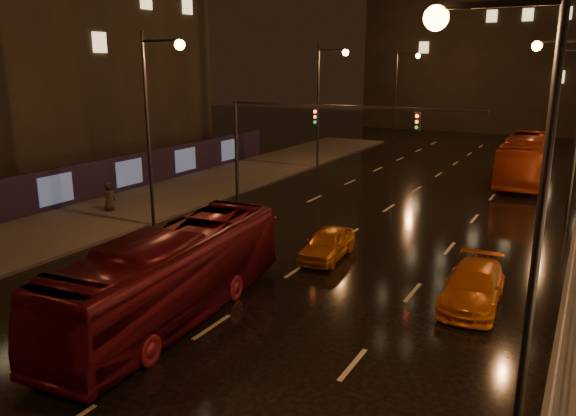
{
  "coord_description": "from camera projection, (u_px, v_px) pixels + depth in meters",
  "views": [
    {
      "loc": [
        10.31,
        -9.68,
        8.4
      ],
      "look_at": [
        -0.69,
        10.54,
        2.5
      ],
      "focal_mm": 35.0,
      "sensor_mm": 36.0,
      "label": 1
    }
  ],
  "objects": [
    {
      "name": "ground",
      "position": [
        378.0,
        216.0,
        32.12
      ],
      "size": [
        140.0,
        140.0,
        0.0
      ],
      "primitive_type": "plane",
      "color": "black",
      "rests_on": "ground"
    },
    {
      "name": "sidewalk_left",
      "position": [
        138.0,
        206.0,
        34.1
      ],
      "size": [
        7.0,
        70.0,
        0.15
      ],
      "primitive_type": "cube",
      "color": "#38332D",
      "rests_on": "ground"
    },
    {
      "name": "hoarding_left",
      "position": [
        54.0,
        190.0,
        32.97
      ],
      "size": [
        0.3,
        46.0,
        2.5
      ],
      "primitive_type": "cube",
      "color": "black",
      "rests_on": "ground"
    },
    {
      "name": "traffic_signal",
      "position": [
        300.0,
        128.0,
        33.28
      ],
      "size": [
        15.31,
        0.32,
        6.2
      ],
      "color": "black",
      "rests_on": "ground"
    },
    {
      "name": "streetlight_right",
      "position": [
        509.0,
        167.0,
        11.07
      ],
      "size": [
        2.64,
        0.5,
        10.0
      ],
      "color": "black",
      "rests_on": "ground"
    },
    {
      "name": "bus_red",
      "position": [
        172.0,
        275.0,
        18.82
      ],
      "size": [
        3.57,
        11.26,
        3.09
      ],
      "primitive_type": "imported",
      "rotation": [
        0.0,
        0.0,
        0.09
      ],
      "color": "#4E0B13",
      "rests_on": "ground"
    },
    {
      "name": "bus_curb",
      "position": [
        525.0,
        159.0,
        41.12
      ],
      "size": [
        3.05,
        12.1,
        3.36
      ],
      "primitive_type": "imported",
      "rotation": [
        0.0,
        0.0,
        0.02
      ],
      "color": "#9F300F",
      "rests_on": "ground"
    },
    {
      "name": "taxi_near",
      "position": [
        327.0,
        244.0,
        24.91
      ],
      "size": [
        1.82,
        4.02,
        1.34
      ],
      "primitive_type": "imported",
      "rotation": [
        0.0,
        0.0,
        0.06
      ],
      "color": "#C36312",
      "rests_on": "ground"
    },
    {
      "name": "taxi_far",
      "position": [
        473.0,
        286.0,
        20.12
      ],
      "size": [
        2.16,
        4.83,
        1.38
      ],
      "primitive_type": "imported",
      "rotation": [
        0.0,
        0.0,
        0.05
      ],
      "color": "#CD6413",
      "rests_on": "ground"
    },
    {
      "name": "pedestrian_c",
      "position": [
        109.0,
        196.0,
        32.44
      ],
      "size": [
        0.73,
        0.94,
        1.7
      ],
      "primitive_type": "imported",
      "rotation": [
        0.0,
        0.0,
        1.81
      ],
      "color": "black",
      "rests_on": "sidewalk_left"
    }
  ]
}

